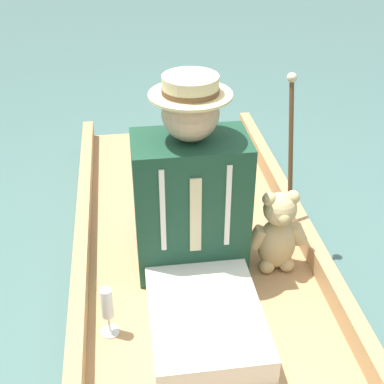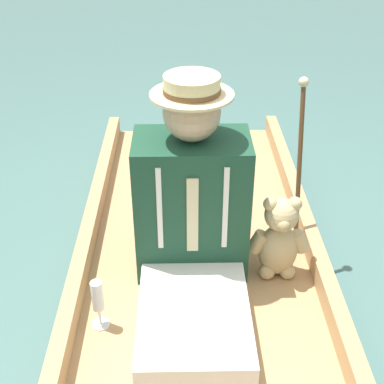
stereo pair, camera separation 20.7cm
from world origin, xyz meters
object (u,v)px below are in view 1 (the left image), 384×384
at_px(seated_person, 194,217).
at_px(teddy_bear, 278,233).
at_px(wine_glass, 107,307).
at_px(walking_cane, 291,146).

xyz_separation_m(seated_person, teddy_bear, (-0.35, -0.02, -0.13)).
height_order(seated_person, wine_glass, seated_person).
bearing_deg(teddy_bear, seated_person, 2.49).
xyz_separation_m(seated_person, walking_cane, (-0.46, -0.27, 0.14)).
relative_size(seated_person, teddy_bear, 2.24).
xyz_separation_m(wine_glass, walking_cane, (-0.81, -0.54, 0.31)).
relative_size(seated_person, walking_cane, 1.14).
xyz_separation_m(teddy_bear, wine_glass, (0.70, 0.28, -0.05)).
distance_m(seated_person, wine_glass, 0.47).
distance_m(wine_glass, walking_cane, 1.02).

